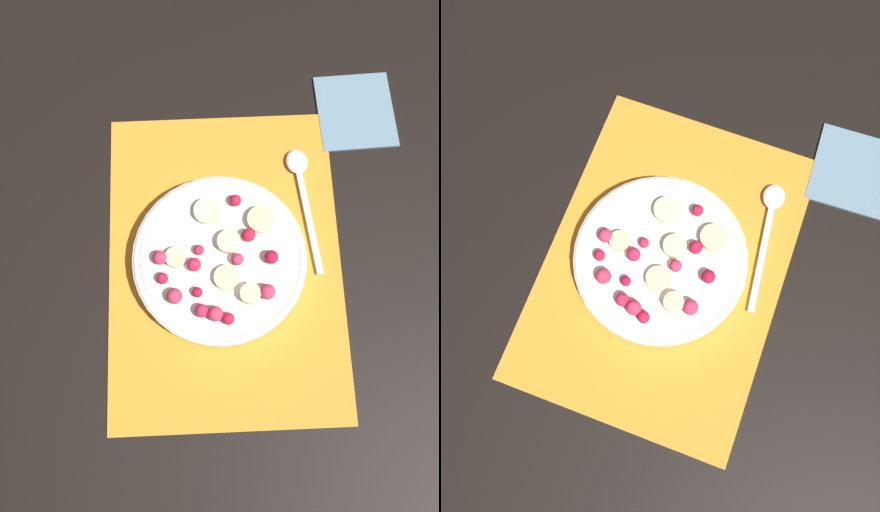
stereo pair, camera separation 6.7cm
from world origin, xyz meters
The scene contains 5 objects.
ground_plane centered at (0.00, 0.00, 0.00)m, with size 3.00×3.00×0.00m, color black.
placemat centered at (0.00, 0.00, 0.00)m, with size 0.46×0.33×0.01m.
fruit_bowl centered at (0.00, 0.01, 0.02)m, with size 0.24×0.24×0.05m.
spoon centered at (0.11, -0.12, 0.01)m, with size 0.19×0.04×0.01m.
napkin centered at (0.23, -0.21, 0.00)m, with size 0.13×0.12×0.01m.
Camera 1 is at (-0.17, 0.02, 0.69)m, focal length 35.00 mm.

